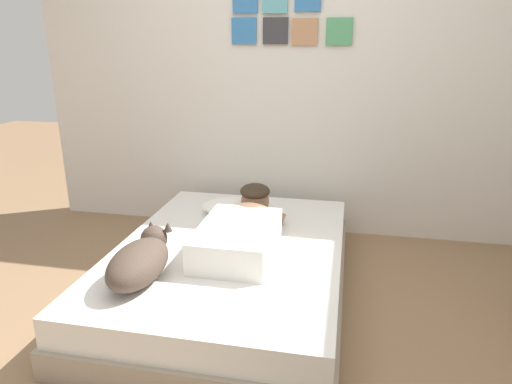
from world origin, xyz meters
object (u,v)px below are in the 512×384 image
object	(u,v)px
dog	(141,260)
cell_phone	(216,256)
pillow	(238,208)
person_lying	(243,228)
coffee_cup	(257,220)
bed	(231,269)

from	to	relation	value
dog	cell_phone	world-z (taller)	dog
cell_phone	dog	bearing A→B (deg)	-134.20
pillow	dog	world-z (taller)	dog
person_lying	coffee_cup	world-z (taller)	person_lying
dog	bed	bearing A→B (deg)	54.63
dog	cell_phone	size ratio (longest dim) A/B	4.11
pillow	cell_phone	distance (m)	0.67
bed	person_lying	bearing A→B (deg)	21.44
person_lying	coffee_cup	xyz separation A→B (m)	(0.03, 0.32, -0.07)
bed	dog	distance (m)	0.65
cell_phone	pillow	bearing A→B (deg)	92.87
person_lying	dog	bearing A→B (deg)	-129.05
person_lying	pillow	bearing A→B (deg)	107.02
person_lying	bed	bearing A→B (deg)	-158.56
pillow	person_lying	size ratio (longest dim) A/B	0.57
person_lying	coffee_cup	distance (m)	0.32
pillow	coffee_cup	size ratio (longest dim) A/B	4.16
dog	cell_phone	xyz separation A→B (m)	(0.31, 0.32, -0.10)
bed	coffee_cup	bearing A→B (deg)	74.18
pillow	cell_phone	world-z (taller)	pillow
person_lying	dog	world-z (taller)	person_lying
dog	cell_phone	bearing A→B (deg)	45.80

